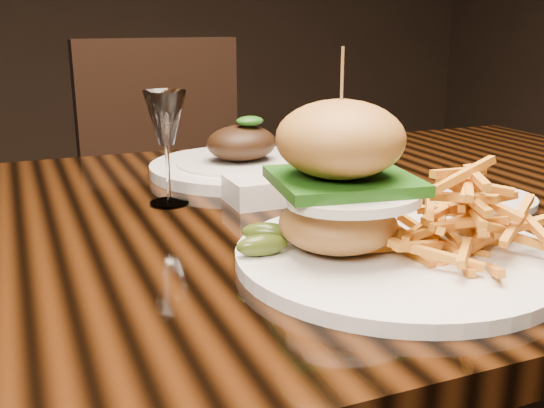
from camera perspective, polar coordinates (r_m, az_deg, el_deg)
name	(u,v)px	position (r m, az deg, el deg)	size (l,w,h in m)	color
dining_table	(255,262)	(0.89, -1.50, -5.26)	(1.60, 0.90, 0.75)	black
burger_plate	(395,209)	(0.67, 10.95, -0.41)	(0.34, 0.34, 0.22)	silver
side_saucer	(480,199)	(0.94, 18.17, 0.42)	(0.15, 0.15, 0.02)	silver
ramekin	(257,191)	(0.89, -1.36, 1.22)	(0.08, 0.08, 0.04)	silver
wine_glass	(166,122)	(0.88, -9.51, 7.23)	(0.06, 0.06, 0.16)	white
far_dish	(242,162)	(1.07, -2.72, 3.74)	(0.31, 0.31, 0.10)	silver
chair_far	(176,193)	(1.77, -8.63, 0.97)	(0.49, 0.50, 0.95)	black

